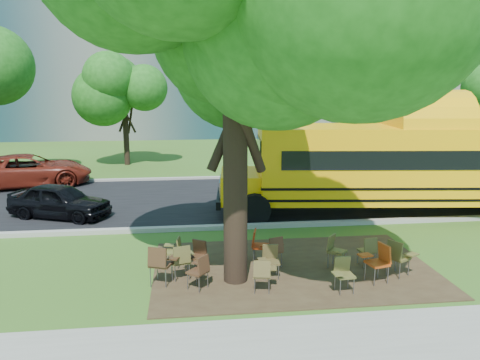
{
  "coord_description": "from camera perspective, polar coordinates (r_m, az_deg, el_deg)",
  "views": [
    {
      "loc": [
        -1.67,
        -11.46,
        4.61
      ],
      "look_at": [
        0.11,
        3.41,
        1.53
      ],
      "focal_mm": 35.0,
      "sensor_mm": 36.0,
      "label": 1
    }
  ],
  "objects": [
    {
      "name": "bg_car_red",
      "position": [
        23.37,
        -24.26,
        1.08
      ],
      "size": [
        5.8,
        3.68,
        1.49
      ],
      "primitive_type": "imported",
      "rotation": [
        0.0,
        0.0,
        1.81
      ],
      "color": "maroon",
      "rests_on": "ground"
    },
    {
      "name": "chair_10",
      "position": [
        12.25,
        2.31,
        -7.7
      ],
      "size": [
        0.53,
        0.68,
        0.9
      ],
      "rotation": [
        0.0,
        0.0,
        -1.81
      ],
      "color": "#A63411",
      "rests_on": "ground"
    },
    {
      "name": "bg_tree_3",
      "position": [
        27.24,
        14.3,
        12.16
      ],
      "size": [
        5.6,
        5.6,
        7.84
      ],
      "color": "black",
      "rests_on": "ground"
    },
    {
      "name": "ground",
      "position": [
        12.47,
        1.39,
        -10.08
      ],
      "size": [
        160.0,
        160.0,
        0.0
      ],
      "primitive_type": "plane",
      "color": "#375319",
      "rests_on": "ground"
    },
    {
      "name": "chair_13",
      "position": [
        12.5,
        15.43,
        -8.02
      ],
      "size": [
        0.54,
        0.54,
        0.8
      ],
      "rotation": [
        0.0,
        0.0,
        0.16
      ],
      "color": "brown",
      "rests_on": "ground"
    },
    {
      "name": "chair_9",
      "position": [
        11.76,
        -5.33,
        -8.85
      ],
      "size": [
        0.7,
        0.55,
        0.82
      ],
      "rotation": [
        0.0,
        0.0,
        2.57
      ],
      "color": "#422817",
      "rests_on": "ground"
    },
    {
      "name": "building_right",
      "position": [
        56.28,
        21.61,
        18.92
      ],
      "size": [
        30.0,
        16.0,
        25.0
      ],
      "primitive_type": "cube",
      "color": "gray",
      "rests_on": "ground"
    },
    {
      "name": "chair_6",
      "position": [
        11.59,
        16.53,
        -9.19
      ],
      "size": [
        0.68,
        0.64,
        0.95
      ],
      "rotation": [
        0.0,
        0.0,
        1.8
      ],
      "color": "#A63F11",
      "rests_on": "ground"
    },
    {
      "name": "chair_7",
      "position": [
        12.03,
        18.73,
        -8.62
      ],
      "size": [
        0.77,
        0.63,
        0.93
      ],
      "rotation": [
        0.0,
        0.0,
        -1.05
      ],
      "color": "brown",
      "rests_on": "ground"
    },
    {
      "name": "chair_1",
      "position": [
        11.09,
        -9.6,
        -9.74
      ],
      "size": [
        0.78,
        0.61,
        0.97
      ],
      "rotation": [
        0.0,
        0.0,
        -0.38
      ],
      "color": "#3C2615",
      "rests_on": "ground"
    },
    {
      "name": "chair_12",
      "position": [
        12.19,
        11.51,
        -8.16
      ],
      "size": [
        0.58,
        0.74,
        0.86
      ],
      "rotation": [
        0.0,
        0.0,
        4.0
      ],
      "color": "brown",
      "rests_on": "ground"
    },
    {
      "name": "school_bus",
      "position": [
        17.77,
        21.06,
        1.86
      ],
      "size": [
        13.19,
        4.18,
        3.17
      ],
      "rotation": [
        0.0,
        0.0,
        -0.11
      ],
      "color": "#FFAF08",
      "rests_on": "ground"
    },
    {
      "name": "chair_11",
      "position": [
        12.05,
        4.25,
        -8.27
      ],
      "size": [
        0.57,
        0.64,
        0.84
      ],
      "rotation": [
        0.0,
        0.0,
        0.34
      ],
      "color": "#50301C",
      "rests_on": "ground"
    },
    {
      "name": "dirt_patch",
      "position": [
        12.18,
        6.48,
        -10.61
      ],
      "size": [
        7.0,
        4.5,
        0.03
      ],
      "primitive_type": "cube",
      "color": "#382819",
      "rests_on": "ground"
    },
    {
      "name": "kerb_near",
      "position": [
        15.25,
        -0.22,
        -5.69
      ],
      "size": [
        80.0,
        0.25,
        0.14
      ],
      "primitive_type": "cube",
      "color": "gray",
      "rests_on": "ground"
    },
    {
      "name": "chair_4",
      "position": [
        10.62,
        2.83,
        -11.16
      ],
      "size": [
        0.59,
        0.48,
        0.81
      ],
      "rotation": [
        0.0,
        0.0,
        -0.18
      ],
      "color": "brown",
      "rests_on": "ground"
    },
    {
      "name": "chair_5",
      "position": [
        10.9,
        12.44,
        -10.8
      ],
      "size": [
        0.53,
        0.5,
        0.81
      ],
      "rotation": [
        0.0,
        0.0,
        3.2
      ],
      "color": "brown",
      "rests_on": "ground"
    },
    {
      "name": "black_car",
      "position": [
        17.5,
        -21.13,
        -2.38
      ],
      "size": [
        3.87,
        2.67,
        1.22
      ],
      "primitive_type": "imported",
      "rotation": [
        0.0,
        0.0,
        1.19
      ],
      "color": "black",
      "rests_on": "ground"
    },
    {
      "name": "asphalt_road",
      "position": [
        19.1,
        -1.6,
        -2.28
      ],
      "size": [
        80.0,
        8.0,
        0.04
      ],
      "primitive_type": "cube",
      "color": "black",
      "rests_on": "ground"
    },
    {
      "name": "building_main",
      "position": [
        48.31,
        -15.12,
        18.85
      ],
      "size": [
        38.0,
        16.0,
        22.0
      ],
      "primitive_type": "cube",
      "color": "slate",
      "rests_on": "ground"
    },
    {
      "name": "chair_8",
      "position": [
        12.15,
        -7.94,
        -8.3
      ],
      "size": [
        0.47,
        0.58,
        0.8
      ],
      "rotation": [
        0.0,
        0.0,
        1.4
      ],
      "color": "brown",
      "rests_on": "ground"
    },
    {
      "name": "bg_tree_2",
      "position": [
        27.67,
        -13.97,
        10.47
      ],
      "size": [
        4.8,
        4.8,
        6.62
      ],
      "color": "black",
      "rests_on": "ground"
    },
    {
      "name": "main_tree",
      "position": [
        10.52,
        -0.61,
        18.95
      ],
      "size": [
        7.2,
        7.2,
        9.57
      ],
      "color": "black",
      "rests_on": "ground"
    },
    {
      "name": "chair_2",
      "position": [
        10.8,
        -4.91,
        -10.7
      ],
      "size": [
        0.57,
        0.72,
        0.84
      ],
      "rotation": [
        0.0,
        0.0,
        0.88
      ],
      "color": "#412717",
      "rests_on": "ground"
    },
    {
      "name": "chair_3",
      "position": [
        11.41,
        3.65,
        -9.49
      ],
      "size": [
        0.55,
        0.48,
        0.82
      ],
      "rotation": [
        0.0,
        0.0,
        3.09
      ],
      "color": "#504322",
      "rests_on": "ground"
    },
    {
      "name": "kerb_far",
      "position": [
        23.07,
        -2.54,
        0.27
      ],
      "size": [
        80.0,
        0.25,
        0.14
      ],
      "primitive_type": "cube",
      "color": "gray",
      "rests_on": "ground"
    },
    {
      "name": "chair_0",
      "position": [
        11.35,
        -7.12,
        -9.45
      ],
      "size": [
        0.6,
        0.65,
        0.89
      ],
      "rotation": [
        0.0,
        0.0,
        0.27
      ],
      "color": "#4F4922",
      "rests_on": "ground"
    }
  ]
}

